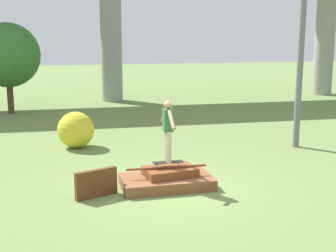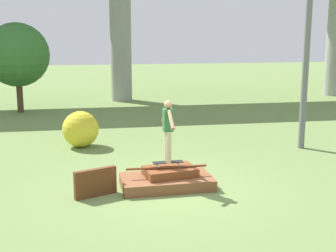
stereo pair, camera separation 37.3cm
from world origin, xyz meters
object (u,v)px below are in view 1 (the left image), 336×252
utility_pole (302,35)px  bush_yellow_flowering (76,130)px  skateboard (168,162)px  skater (168,127)px  tree_behind_left (7,55)px

utility_pole → bush_yellow_flowering: (-6.89, 1.33, -2.95)m
skateboard → skater: size_ratio=0.51×
skateboard → utility_pole: utility_pole is taller
bush_yellow_flowering → utility_pole: bearing=-11.0°
skateboard → skater: 0.85m
bush_yellow_flowering → tree_behind_left: bearing=111.8°
bush_yellow_flowering → skateboard: bearing=-63.9°
utility_pole → bush_yellow_flowering: bearing=169.0°
tree_behind_left → bush_yellow_flowering: size_ratio=3.47×
bush_yellow_flowering → skater: bearing=-63.9°
skater → tree_behind_left: size_ratio=0.37×
tree_behind_left → skateboard: bearing=-66.5°
utility_pole → skater: bearing=-148.6°
skateboard → utility_pole: (4.80, 2.93, 2.94)m
skateboard → skater: skater is taller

